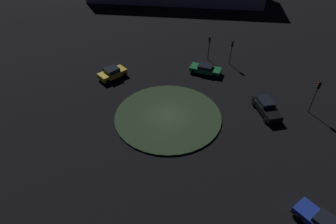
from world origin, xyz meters
name	(u,v)px	position (x,y,z in m)	size (l,w,h in m)	color
ground_plane	(168,117)	(0.00, 0.00, 0.00)	(118.20, 118.20, 0.00)	black
roundabout_island	(168,116)	(0.00, 0.00, 0.10)	(12.50, 12.50, 0.20)	#2D4228
car_black	(267,107)	(-7.65, -8.83, 0.78)	(4.69, 3.95, 1.52)	black
car_green	(205,69)	(3.13, -10.67, 0.70)	(4.70, 3.38, 1.32)	#1E7238
car_blue	(324,224)	(-18.43, 1.15, 0.75)	(4.76, 2.40, 1.42)	#1E38A5
car_yellow	(112,73)	(11.53, -0.49, 0.78)	(2.20, 3.93, 1.54)	gold
traffic_light_southwest	(317,91)	(-11.25, -12.56, 3.06)	(0.38, 0.39, 4.32)	#2D2D2D
traffic_light_south	(232,48)	(2.19, -15.25, 2.73)	(0.33, 0.37, 3.82)	#2D2D2D
traffic_light_south_near	(209,43)	(5.46, -14.16, 2.66)	(0.36, 0.39, 3.72)	#2D2D2D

